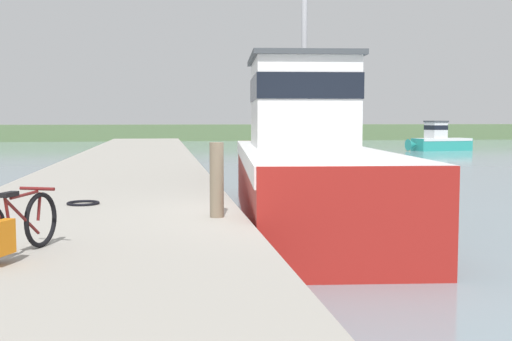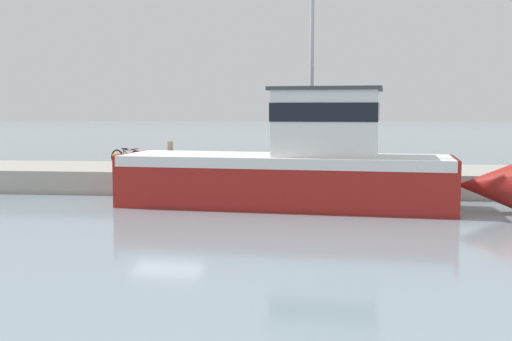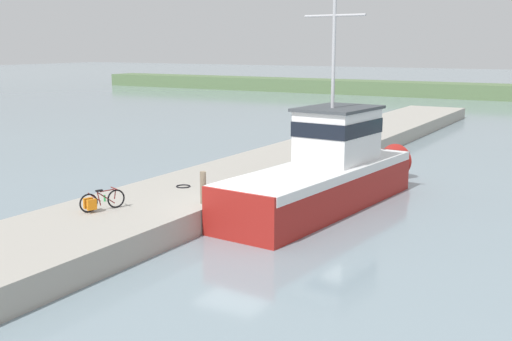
{
  "view_description": "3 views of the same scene",
  "coord_description": "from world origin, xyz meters",
  "px_view_note": "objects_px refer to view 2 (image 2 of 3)",
  "views": [
    {
      "loc": [
        -2.11,
        -10.01,
        2.4
      ],
      "look_at": [
        -0.63,
        0.03,
        1.58
      ],
      "focal_mm": 45.0,
      "sensor_mm": 36.0,
      "label": 1
    },
    {
      "loc": [
        22.38,
        5.69,
        3.22
      ],
      "look_at": [
        0.19,
        3.21,
        1.1
      ],
      "focal_mm": 45.0,
      "sensor_mm": 36.0,
      "label": 2
    },
    {
      "loc": [
        11.32,
        -18.45,
        6.43
      ],
      "look_at": [
        -1.44,
        3.8,
        1.38
      ],
      "focal_mm": 45.0,
      "sensor_mm": 36.0,
      "label": 3
    }
  ],
  "objects_px": {
    "bicycle_touring": "(124,157)",
    "mooring_post": "(170,156)",
    "fishing_boat_main": "(305,164)",
    "water_bottle_on_curb": "(155,161)"
  },
  "relations": [
    {
      "from": "mooring_post",
      "to": "water_bottle_on_curb",
      "type": "xyz_separation_m",
      "value": [
        -3.26,
        -1.51,
        -0.46
      ]
    },
    {
      "from": "fishing_boat_main",
      "to": "mooring_post",
      "type": "xyz_separation_m",
      "value": [
        -2.55,
        -5.19,
        0.04
      ]
    },
    {
      "from": "bicycle_touring",
      "to": "fishing_boat_main",
      "type": "bearing_deg",
      "value": 78.69
    },
    {
      "from": "fishing_boat_main",
      "to": "bicycle_touring",
      "type": "xyz_separation_m",
      "value": [
        -5.04,
        -7.81,
        -0.21
      ]
    },
    {
      "from": "bicycle_touring",
      "to": "water_bottle_on_curb",
      "type": "height_order",
      "value": "bicycle_touring"
    },
    {
      "from": "fishing_boat_main",
      "to": "bicycle_touring",
      "type": "distance_m",
      "value": 9.3
    },
    {
      "from": "fishing_boat_main",
      "to": "water_bottle_on_curb",
      "type": "distance_m",
      "value": 8.88
    },
    {
      "from": "bicycle_touring",
      "to": "mooring_post",
      "type": "height_order",
      "value": "mooring_post"
    },
    {
      "from": "bicycle_touring",
      "to": "mooring_post",
      "type": "relative_size",
      "value": 1.35
    },
    {
      "from": "fishing_boat_main",
      "to": "bicycle_touring",
      "type": "relative_size",
      "value": 8.36
    }
  ]
}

